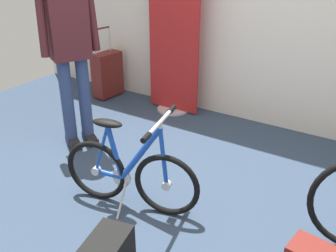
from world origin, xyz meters
TOP-DOWN VIEW (x-y plane):
  - ground_plane at (0.00, 0.00)m, footprint 6.08×6.08m
  - floor_banner_stand at (-0.88, 1.66)m, footprint 0.60×0.36m
  - folding_bike_foreground at (-0.21, 0.02)m, footprint 0.99×0.53m
  - visitor_near_wall at (-1.22, 0.53)m, footprint 0.37×0.47m
  - rolling_suitcase at (-1.78, 1.60)m, footprint 0.21×0.38m

SIDE VIEW (x-z plane):
  - ground_plane at x=0.00m, z-range 0.00..0.00m
  - folding_bike_foreground at x=-0.21m, z-range -0.08..0.64m
  - rolling_suitcase at x=-1.78m, z-range -0.13..0.70m
  - floor_banner_stand at x=-0.88m, z-range -0.09..1.60m
  - visitor_near_wall at x=-1.22m, z-range 0.12..1.80m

